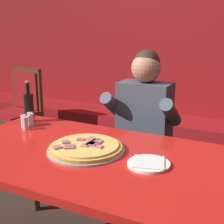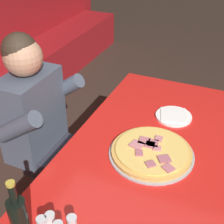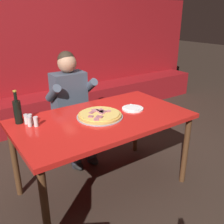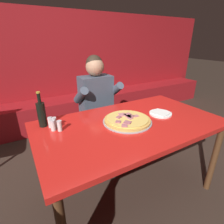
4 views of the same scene
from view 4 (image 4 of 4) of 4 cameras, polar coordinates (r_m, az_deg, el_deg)
ground_plane at (r=1.98m, az=5.06°, el=-23.97°), size 24.00×24.00×0.00m
booth_wall_panel at (r=3.40m, az=-16.37°, el=13.64°), size 6.80×0.16×1.90m
booth_bench at (r=3.29m, az=-13.58°, el=0.55°), size 6.46×0.48×0.46m
main_dining_table at (r=1.55m, az=5.96°, el=-5.83°), size 1.58×0.90×0.78m
pizza at (r=1.51m, az=5.03°, el=-2.63°), size 0.42×0.42×0.05m
plate_white_paper at (r=1.72m, az=15.62°, el=-0.48°), size 0.21×0.21×0.02m
beer_bottle at (r=1.51m, az=-22.01°, el=-0.49°), size 0.07×0.07×0.29m
shaker_black_pepper at (r=1.49m, az=-19.45°, el=-3.34°), size 0.04×0.04×0.09m
shaker_red_pepper_flakes at (r=1.48m, az=-18.26°, el=-3.40°), size 0.04×0.04×0.09m
shaker_oregano at (r=1.43m, az=-18.69°, el=-4.34°), size 0.04×0.04×0.09m
shaker_parmesan at (r=1.41m, az=-16.70°, el=-4.48°), size 0.04×0.04×0.09m
diner_seated_blue_shirt at (r=2.09m, az=-4.20°, el=2.22°), size 0.53×0.53×1.27m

